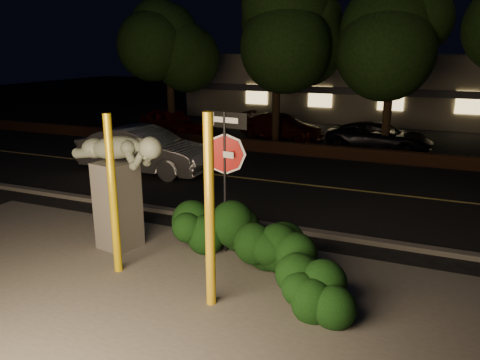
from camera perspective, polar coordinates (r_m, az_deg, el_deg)
name	(u,v)px	position (r m, az deg, el deg)	size (l,w,h in m)	color
ground	(310,163)	(18.62, 8.51, 2.01)	(90.00, 90.00, 0.00)	black
patio	(160,294)	(9.00, -9.68, -13.58)	(14.00, 6.00, 0.02)	#4C4944
road	(287,183)	(15.82, 5.81, -0.36)	(80.00, 8.00, 0.01)	black
lane_marking	(288,183)	(15.81, 5.81, -0.32)	(80.00, 0.12, 0.01)	gold
curb	(241,222)	(12.13, 0.13, -5.12)	(80.00, 0.25, 0.12)	#4C4944
brick_wall	(318,151)	(19.79, 9.48, 3.53)	(40.00, 0.35, 0.50)	#432315
parking_lot	(343,134)	(25.33, 12.47, 5.49)	(40.00, 12.00, 0.01)	black
building	(367,85)	(32.92, 15.27, 11.13)	(22.00, 10.20, 4.00)	#6A6255
tree_far_a	(168,27)	(23.99, -8.77, 17.93)	(4.60, 4.60, 7.43)	black
tree_far_b	(278,8)	(21.92, 4.67, 20.13)	(5.20, 5.20, 8.41)	black
tree_far_c	(396,14)	(20.48, 18.43, 18.62)	(4.80, 4.80, 7.84)	black
yellow_pole_left	(113,196)	(9.44, -15.22, -1.90)	(0.16, 0.16, 3.23)	gold
yellow_pole_right	(210,213)	(7.90, -3.71, -4.09)	(0.17, 0.17, 3.42)	yellow
signpost	(225,155)	(9.88, -1.87, 3.13)	(1.06, 0.19, 3.13)	black
sculpture	(117,178)	(10.60, -14.73, 0.25)	(2.50, 1.06, 2.67)	#4C4944
hedge_center	(210,226)	(10.51, -3.66, -5.58)	(2.17, 1.02, 1.13)	black
hedge_right	(281,248)	(9.39, 5.03, -8.25)	(1.76, 0.94, 1.15)	black
hedge_far_right	(320,286)	(8.25, 9.68, -12.61)	(1.44, 0.90, 1.00)	black
silver_sedan	(145,150)	(17.30, -11.55, 3.59)	(1.74, 4.98, 1.64)	#A2A2A6
parked_car_red	(171,122)	(24.50, -8.45, 7.03)	(1.68, 4.18, 1.42)	maroon
parked_car_darkred	(281,126)	(23.47, 5.07, 6.54)	(1.76, 4.32, 1.25)	#380D06
parked_car_dark	(379,137)	(21.39, 16.60, 5.03)	(2.07, 4.50, 1.25)	black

